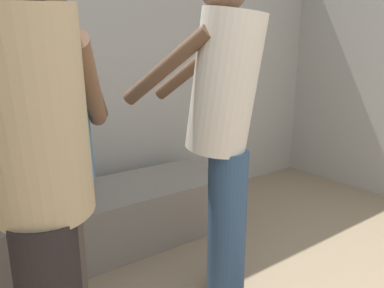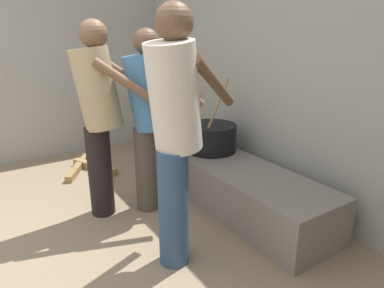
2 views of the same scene
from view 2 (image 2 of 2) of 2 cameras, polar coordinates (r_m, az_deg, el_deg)
name	(u,v)px [view 2 (image 2 of 2)]	position (r m, az deg, el deg)	size (l,w,h in m)	color
block_enclosure_rear	(294,78)	(3.13, 16.69, 10.58)	(5.17, 0.20, 2.25)	#9E998E
hearth_ledge	(235,185)	(3.10, 7.22, -6.86)	(1.92, 0.60, 0.39)	slate
cooking_pot_main	(211,137)	(3.32, 3.24, 1.09)	(0.49, 0.49, 0.72)	black
cook_in_cream_shirt	(175,125)	(2.09, -2.84, 3.16)	(0.58, 0.75, 1.67)	navy
cook_in_blue_shirt	(148,112)	(2.84, -7.32, 5.28)	(0.60, 0.72, 1.54)	#4C4238
cook_in_tan_shirt	(99,110)	(2.82, -15.32, 5.54)	(0.58, 0.74, 1.60)	black
firewood_pile	(91,168)	(4.04, -16.58, -3.81)	(0.88, 0.55, 0.08)	#9E7A4C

